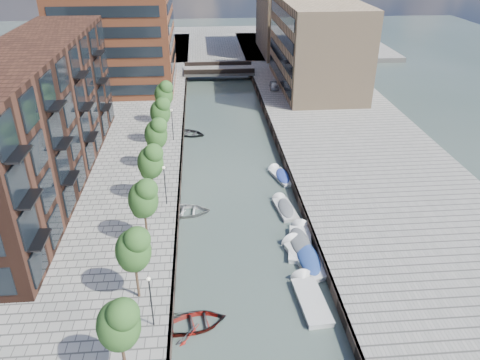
{
  "coord_description": "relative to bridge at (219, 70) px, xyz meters",
  "views": [
    {
      "loc": [
        -3.31,
        -15.8,
        24.69
      ],
      "look_at": [
        0.0,
        23.72,
        3.5
      ],
      "focal_mm": 35.0,
      "sensor_mm": 36.0,
      "label": 1
    }
  ],
  "objects": [
    {
      "name": "bridge",
      "position": [
        0.0,
        0.0,
        0.0
      ],
      "size": [
        13.0,
        6.0,
        1.3
      ],
      "color": "gray",
      "rests_on": "ground"
    },
    {
      "name": "water",
      "position": [
        0.0,
        -32.0,
        -1.39
      ],
      "size": [
        300.0,
        300.0,
        0.0
      ],
      "primitive_type": "plane",
      "color": "#38473F",
      "rests_on": "ground"
    },
    {
      "name": "motorboat_3",
      "position": [
        5.23,
        -41.48,
        -1.21
      ],
      "size": [
        2.78,
        4.76,
        1.5
      ],
      "color": "white",
      "rests_on": "ground"
    },
    {
      "name": "quay_wall_left",
      "position": [
        -6.1,
        -32.0,
        -0.89
      ],
      "size": [
        0.25,
        140.0,
        1.0
      ],
      "primitive_type": "cube",
      "color": "#332823",
      "rests_on": "ground"
    },
    {
      "name": "motorboat_1",
      "position": [
        4.88,
        -54.19,
        -1.17
      ],
      "size": [
        2.97,
        5.82,
        1.85
      ],
      "color": "white",
      "rests_on": "ground"
    },
    {
      "name": "sloop_2",
      "position": [
        -4.35,
        -63.34,
        -1.39
      ],
      "size": [
        5.01,
        4.07,
        0.91
      ],
      "primitive_type": "imported",
      "rotation": [
        0.0,
        0.0,
        1.8
      ],
      "color": "maroon",
      "rests_on": "ground"
    },
    {
      "name": "apartment_block",
      "position": [
        -20.0,
        -42.0,
        6.61
      ],
      "size": [
        8.0,
        38.0,
        14.0
      ],
      "primitive_type": "cube",
      "color": "#321B13",
      "rests_on": "quay_left"
    },
    {
      "name": "quay_right",
      "position": [
        16.0,
        -32.0,
        -0.89
      ],
      "size": [
        20.0,
        140.0,
        1.0
      ],
      "primitive_type": "cube",
      "color": "gray",
      "rests_on": "ground"
    },
    {
      "name": "lamp_1",
      "position": [
        -7.2,
        -48.0,
        2.12
      ],
      "size": [
        0.24,
        0.24,
        4.12
      ],
      "color": "black",
      "rests_on": "quay_left"
    },
    {
      "name": "motorboat_0",
      "position": [
        4.87,
        -56.44,
        -1.16
      ],
      "size": [
        3.62,
        6.01,
        1.9
      ],
      "color": "silver",
      "rests_on": "ground"
    },
    {
      "name": "tree_4",
      "position": [
        -8.5,
        -40.0,
        3.92
      ],
      "size": [
        2.5,
        2.5,
        5.95
      ],
      "color": "#382619",
      "rests_on": "quay_left"
    },
    {
      "name": "lamp_2",
      "position": [
        -7.2,
        -32.0,
        2.12
      ],
      "size": [
        0.24,
        0.24,
        4.12
      ],
      "color": "black",
      "rests_on": "quay_left"
    },
    {
      "name": "quay_wall_right",
      "position": [
        6.1,
        -32.0,
        -0.89
      ],
      "size": [
        0.25,
        140.0,
        1.0
      ],
      "primitive_type": "cube",
      "color": "#332823",
      "rests_on": "ground"
    },
    {
      "name": "tree_2",
      "position": [
        -8.5,
        -54.0,
        3.92
      ],
      "size": [
        2.5,
        2.5,
        5.95
      ],
      "color": "#382619",
      "rests_on": "quay_left"
    },
    {
      "name": "sloop_3",
      "position": [
        -5.4,
        -48.34,
        -1.39
      ],
      "size": [
        5.16,
        3.81,
        1.03
      ],
      "primitive_type": "imported",
      "rotation": [
        0.0,
        0.0,
        1.52
      ],
      "color": "#B6B6B4",
      "rests_on": "ground"
    },
    {
      "name": "far_closure",
      "position": [
        0.0,
        28.0,
        -0.89
      ],
      "size": [
        80.0,
        40.0,
        1.0
      ],
      "primitive_type": "cube",
      "color": "gray",
      "rests_on": "ground"
    },
    {
      "name": "lamp_0",
      "position": [
        -7.2,
        -64.0,
        2.12
      ],
      "size": [
        0.24,
        0.24,
        4.12
      ],
      "color": "black",
      "rests_on": "quay_left"
    },
    {
      "name": "motorboat_2",
      "position": [
        4.18,
        -61.15,
        -1.28
      ],
      "size": [
        2.26,
        5.6,
        1.83
      ],
      "color": "silver",
      "rests_on": "ground"
    },
    {
      "name": "tree_5",
      "position": [
        -8.5,
        -33.0,
        3.92
      ],
      "size": [
        2.5,
        2.5,
        5.95
      ],
      "color": "#382619",
      "rests_on": "quay_left"
    },
    {
      "name": "sloop_1",
      "position": [
        -4.43,
        -63.24,
        -1.39
      ],
      "size": [
        4.98,
        3.89,
        0.94
      ],
      "primitive_type": "imported",
      "rotation": [
        0.0,
        0.0,
        1.72
      ],
      "color": "black",
      "rests_on": "ground"
    },
    {
      "name": "tree_0",
      "position": [
        -8.5,
        -68.0,
        3.92
      ],
      "size": [
        2.5,
        2.5,
        5.95
      ],
      "color": "#382619",
      "rests_on": "quay_left"
    },
    {
      "name": "tree_1",
      "position": [
        -8.5,
        -61.0,
        3.92
      ],
      "size": [
        2.5,
        2.5,
        5.95
      ],
      "color": "#382619",
      "rests_on": "quay_left"
    },
    {
      "name": "motorboat_4",
      "position": [
        4.45,
        -48.34,
        -1.21
      ],
      "size": [
        2.14,
        4.67,
        1.5
      ],
      "color": "beige",
      "rests_on": "ground"
    },
    {
      "name": "tree_3",
      "position": [
        -8.5,
        -47.0,
        3.92
      ],
      "size": [
        2.5,
        2.5,
        5.95
      ],
      "color": "#382619",
      "rests_on": "quay_left"
    },
    {
      "name": "sloop_4",
      "position": [
        -5.34,
        -28.1,
        -1.39
      ],
      "size": [
        5.56,
        4.88,
        0.96
      ],
      "primitive_type": "imported",
      "rotation": [
        0.0,
        0.0,
        1.16
      ],
      "color": "black",
      "rests_on": "ground"
    },
    {
      "name": "tree_6",
      "position": [
        -8.5,
        -26.0,
        3.92
      ],
      "size": [
        2.5,
        2.5,
        5.95
      ],
      "color": "#382619",
      "rests_on": "quay_left"
    },
    {
      "name": "tan_block_near",
      "position": [
        16.0,
        -10.0,
        6.61
      ],
      "size": [
        12.0,
        25.0,
        14.0
      ],
      "primitive_type": "cube",
      "color": "tan",
      "rests_on": "quay_right"
    },
    {
      "name": "car",
      "position": [
        8.88,
        -11.36,
        0.22
      ],
      "size": [
        1.75,
        3.72,
        1.23
      ],
      "primitive_type": "imported",
      "rotation": [
        0.0,
        0.0,
        -0.08
      ],
      "color": "#BABBBF",
      "rests_on": "quay_right"
    },
    {
      "name": "tan_block_far",
      "position": [
        16.0,
        16.0,
        7.61
      ],
      "size": [
        12.0,
        20.0,
        16.0
      ],
      "primitive_type": "cube",
      "color": "tan",
      "rests_on": "quay_right"
    }
  ]
}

